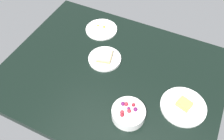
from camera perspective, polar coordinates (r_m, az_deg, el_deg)
The scene contains 5 objects.
dining_table at distance 137.22cm, azimuth 0.00°, elevation -1.06°, with size 121.00×93.83×4.00cm, color black.
plate_sandwich at distance 140.77cm, azimuth -1.73°, elevation 2.85°, with size 19.07×19.07×4.70cm.
bowl_berries at distance 117.92cm, azimuth 3.89°, elevation -10.05°, with size 16.42×16.42×7.21cm.
plate_cheese at distance 126.86cm, azimuth 16.45°, elevation -8.14°, with size 22.84×22.84×4.73cm.
plate_eggs at distance 159.79cm, azimuth -2.49°, elevation 9.61°, with size 20.41×20.41×4.47cm.
Camera 1 is at (36.92, -76.73, 109.61)cm, focal length 38.86 mm.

